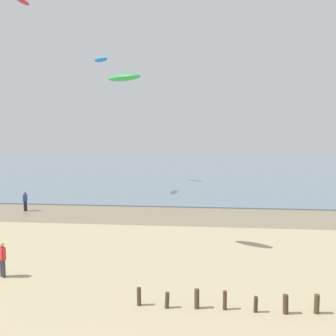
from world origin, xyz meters
name	(u,v)px	position (x,y,z in m)	size (l,w,h in m)	color
wet_sand_strip	(182,216)	(0.00, 24.18, 0.00)	(120.00, 6.88, 0.01)	#84755B
sea	(196,169)	(0.00, 62.62, 0.05)	(160.00, 70.00, 0.10)	slate
person_by_waterline	(2,259)	(-7.82, 10.00, 0.92)	(0.47, 0.39, 1.71)	#383842
person_left_flank	(25,201)	(-13.85, 24.80, 0.92)	(0.29, 0.56, 1.71)	#232328
kite_aloft_0	(124,78)	(-2.85, 15.26, 10.17)	(2.47, 0.79, 0.40)	green
kite_aloft_2	(101,60)	(-12.07, 43.76, 16.32)	(2.88, 0.92, 0.46)	#2384D1
kite_aloft_4	(21,0)	(-17.42, 32.81, 20.55)	(2.92, 0.93, 0.47)	red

